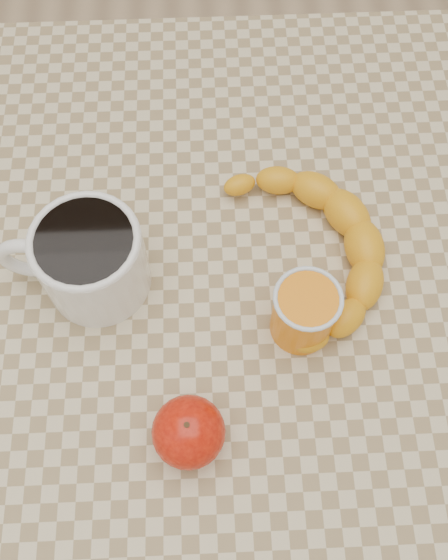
{
  "coord_description": "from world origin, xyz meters",
  "views": [
    {
      "loc": [
        -0.01,
        -0.27,
        1.36
      ],
      "look_at": [
        0.0,
        0.0,
        0.77
      ],
      "focal_mm": 40.0,
      "sensor_mm": 36.0,
      "label": 1
    }
  ],
  "objects_px": {
    "orange_juice_glass": "(304,312)",
    "table": "(224,317)",
    "coffee_mug": "(88,259)",
    "apple": "(189,432)",
    "banana": "(311,249)"
  },
  "relations": [
    {
      "from": "table",
      "to": "coffee_mug",
      "type": "height_order",
      "value": "coffee_mug"
    },
    {
      "from": "coffee_mug",
      "to": "banana",
      "type": "xyz_separation_m",
      "value": [
        0.23,
        0.02,
        -0.03
      ]
    },
    {
      "from": "orange_juice_glass",
      "to": "apple",
      "type": "height_order",
      "value": "orange_juice_glass"
    },
    {
      "from": "coffee_mug",
      "to": "apple",
      "type": "distance_m",
      "value": 0.2
    },
    {
      "from": "apple",
      "to": "banana",
      "type": "relative_size",
      "value": 0.27
    },
    {
      "from": "table",
      "to": "coffee_mug",
      "type": "xyz_separation_m",
      "value": [
        -0.14,
        0.01,
        0.14
      ]
    },
    {
      "from": "banana",
      "to": "table",
      "type": "bearing_deg",
      "value": -169.92
    },
    {
      "from": "orange_juice_glass",
      "to": "banana",
      "type": "distance_m",
      "value": 0.08
    },
    {
      "from": "banana",
      "to": "apple",
      "type": "bearing_deg",
      "value": -133.58
    },
    {
      "from": "table",
      "to": "coffee_mug",
      "type": "bearing_deg",
      "value": 173.74
    },
    {
      "from": "table",
      "to": "apple",
      "type": "height_order",
      "value": "apple"
    },
    {
      "from": "orange_juice_glass",
      "to": "banana",
      "type": "bearing_deg",
      "value": 77.68
    },
    {
      "from": "orange_juice_glass",
      "to": "table",
      "type": "bearing_deg",
      "value": 148.1
    },
    {
      "from": "table",
      "to": "apple",
      "type": "bearing_deg",
      "value": -103.93
    },
    {
      "from": "table",
      "to": "orange_juice_glass",
      "type": "distance_m",
      "value": 0.16
    }
  ]
}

